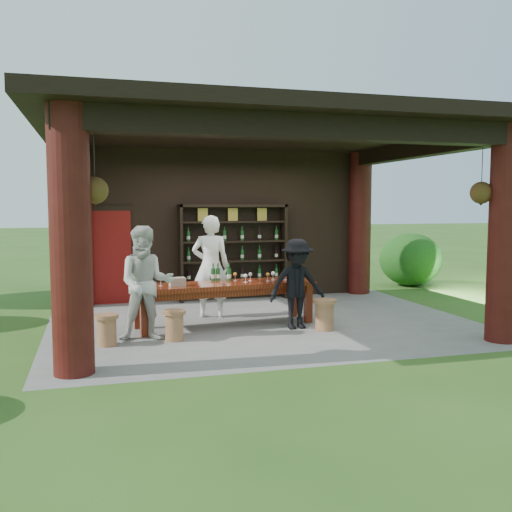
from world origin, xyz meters
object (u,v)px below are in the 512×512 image
object	(u,v)px
stool_far_left	(107,329)
stool_near_left	(174,325)
guest_woman	(146,284)
wine_shelf	(233,252)
stool_near_right	(325,314)
host	(211,266)
guest_man	(297,284)
tasting_table	(225,290)
napkin_basket	(177,282)

from	to	relation	value
stool_far_left	stool_near_left	bearing A→B (deg)	2.44
guest_woman	wine_shelf	bearing A→B (deg)	61.16
stool_near_right	guest_woman	distance (m)	3.00
host	guest_woman	distance (m)	2.05
stool_near_left	stool_far_left	size ratio (longest dim) A/B	1.00
stool_far_left	wine_shelf	bearing A→B (deg)	51.39
stool_far_left	host	size ratio (longest dim) A/B	0.25
stool_near_right	host	world-z (taller)	host
stool_near_right	host	distance (m)	2.39
host	guest_man	distance (m)	1.84
guest_woman	guest_man	world-z (taller)	guest_woman
wine_shelf	tasting_table	bearing A→B (deg)	-106.80
stool_near_right	host	bearing A→B (deg)	134.82
stool_near_right	napkin_basket	xyz separation A→B (m)	(-2.38, 0.64, 0.55)
stool_near_right	guest_man	size ratio (longest dim) A/B	0.34
guest_man	stool_far_left	bearing A→B (deg)	-176.81
tasting_table	host	xyz separation A→B (m)	(-0.09, 0.82, 0.32)
stool_near_right	stool_far_left	distance (m)	3.54
wine_shelf	stool_near_left	bearing A→B (deg)	-117.27
stool_far_left	guest_woman	world-z (taller)	guest_woman
stool_far_left	host	world-z (taller)	host
wine_shelf	host	xyz separation A→B (m)	(-0.87, -1.77, -0.10)
napkin_basket	stool_far_left	bearing A→B (deg)	-147.62
guest_woman	napkin_basket	size ratio (longest dim) A/B	6.84
wine_shelf	guest_man	size ratio (longest dim) A/B	1.57
tasting_table	stool_near_left	xyz separation A→B (m)	(-1.00, -0.86, -0.38)
guest_woman	stool_far_left	bearing A→B (deg)	-160.60
stool_near_left	guest_man	distance (m)	2.20
tasting_table	napkin_basket	world-z (taller)	napkin_basket
guest_man	napkin_basket	xyz separation A→B (m)	(-1.97, 0.40, 0.06)
guest_woman	guest_man	distance (m)	2.54
tasting_table	guest_woman	bearing A→B (deg)	-152.06
stool_far_left	guest_man	xyz separation A→B (m)	(3.13, 0.34, 0.51)
stool_near_left	tasting_table	bearing A→B (deg)	40.87
tasting_table	stool_far_left	xyz separation A→B (m)	(-2.01, -0.91, -0.38)
wine_shelf	host	bearing A→B (deg)	-116.06
tasting_table	guest_woman	xyz separation A→B (m)	(-1.41, -0.75, 0.26)
napkin_basket	guest_woman	bearing A→B (deg)	-134.14
guest_man	tasting_table	bearing A→B (deg)	150.12
tasting_table	host	distance (m)	0.88
stool_far_left	napkin_basket	bearing A→B (deg)	32.38
host	guest_man	xyz separation A→B (m)	(1.21, -1.38, -0.19)
guest_woman	stool_near_right	bearing A→B (deg)	3.22
tasting_table	stool_far_left	bearing A→B (deg)	-155.71
host	guest_woman	bearing A→B (deg)	64.51
napkin_basket	guest_man	bearing A→B (deg)	-11.40
stool_near_left	guest_woman	bearing A→B (deg)	163.84
tasting_table	guest_man	bearing A→B (deg)	-26.85
host	napkin_basket	xyz separation A→B (m)	(-0.76, -0.99, -0.13)
stool_near_right	guest_woman	size ratio (longest dim) A/B	0.29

